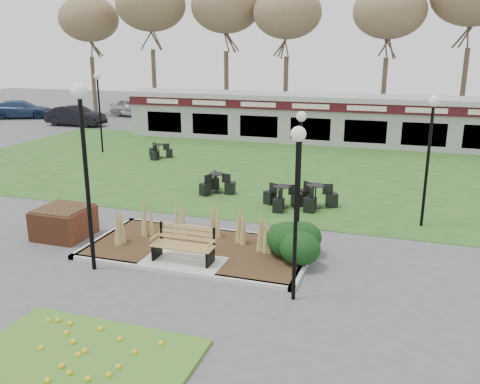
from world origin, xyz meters
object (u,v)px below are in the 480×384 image
(lamp_post_mid_left, at_px, (83,137))
(lamp_post_mid_right, at_px, (431,133))
(brick_planter, at_px, (64,222))
(food_pavilion, at_px, (315,118))
(car_black, at_px, (76,116))
(lamp_post_far_left, at_px, (98,95))
(car_silver, at_px, (134,108))
(bistro_set_d, at_px, (282,200))
(car_blue, at_px, (21,109))
(lamp_post_near_left, at_px, (300,145))
(park_bench, at_px, (184,244))
(bistro_set_a, at_px, (159,153))
(bistro_set_b, at_px, (217,186))
(bistro_set_c, at_px, (315,200))
(lamp_post_near_right, at_px, (297,176))

(lamp_post_mid_left, xyz_separation_m, lamp_post_mid_right, (8.31, 6.26, -0.44))
(brick_planter, relative_size, lamp_post_mid_right, 0.35)
(food_pavilion, height_order, car_black, food_pavilion)
(lamp_post_far_left, relative_size, car_silver, 0.97)
(lamp_post_far_left, distance_m, bistro_set_d, 14.04)
(car_blue, bearing_deg, lamp_post_near_left, -148.44)
(park_bench, relative_size, lamp_post_far_left, 0.39)
(bistro_set_a, xyz_separation_m, bistro_set_b, (5.27, -5.33, 0.02))
(car_blue, bearing_deg, bistro_set_a, -143.93)
(bistro_set_d, bearing_deg, car_black, 142.38)
(park_bench, height_order, bistro_set_d, park_bench)
(lamp_post_mid_right, height_order, bistro_set_b, lamp_post_mid_right)
(bistro_set_d, bearing_deg, lamp_post_far_left, 150.29)
(lamp_post_mid_right, height_order, bistro_set_d, lamp_post_mid_right)
(bistro_set_b, height_order, bistro_set_c, bistro_set_c)
(brick_planter, distance_m, bistro_set_a, 11.67)
(lamp_post_near_right, xyz_separation_m, lamp_post_mid_left, (-5.38, -0.00, 0.59))
(lamp_post_mid_right, bearing_deg, lamp_post_mid_left, -143.01)
(park_bench, bearing_deg, brick_planter, 170.31)
(lamp_post_far_left, xyz_separation_m, bistro_set_c, (13.09, -6.42, -2.88))
(park_bench, relative_size, bistro_set_b, 1.14)
(lamp_post_near_left, bearing_deg, car_silver, 129.32)
(bistro_set_c, xyz_separation_m, car_blue, (-27.53, 16.86, 0.44))
(bistro_set_d, bearing_deg, lamp_post_mid_left, -117.11)
(park_bench, height_order, lamp_post_near_left, lamp_post_near_left)
(bistro_set_a, bearing_deg, lamp_post_mid_left, -70.16)
(car_black, bearing_deg, food_pavilion, -92.54)
(lamp_post_near_right, height_order, car_black, lamp_post_near_right)
(park_bench, bearing_deg, lamp_post_near_left, 56.00)
(lamp_post_mid_left, xyz_separation_m, bistro_set_c, (4.62, 7.17, -3.24))
(car_black, bearing_deg, lamp_post_mid_left, -142.94)
(lamp_post_far_left, xyz_separation_m, bistro_set_a, (3.71, -0.39, -2.92))
(lamp_post_mid_left, xyz_separation_m, car_blue, (-22.90, 24.03, -2.80))
(car_silver, bearing_deg, car_black, -179.87)
(car_silver, relative_size, car_blue, 0.88)
(lamp_post_near_right, height_order, lamp_post_mid_right, lamp_post_mid_right)
(car_black, bearing_deg, bistro_set_c, -124.59)
(lamp_post_near_right, height_order, lamp_post_mid_left, lamp_post_mid_left)
(brick_planter, relative_size, lamp_post_mid_left, 0.31)
(bistro_set_a, bearing_deg, lamp_post_near_right, -52.44)
(park_bench, relative_size, food_pavilion, 0.07)
(food_pavilion, relative_size, lamp_post_mid_right, 5.78)
(car_silver, bearing_deg, lamp_post_near_right, -129.97)
(brick_planter, xyz_separation_m, lamp_post_near_left, (6.77, 2.77, 2.31))
(lamp_post_far_left, bearing_deg, bistro_set_b, -32.49)
(bistro_set_b, bearing_deg, car_blue, 145.38)
(bistro_set_c, bearing_deg, lamp_post_far_left, 153.90)
(lamp_post_near_right, xyz_separation_m, bistro_set_c, (-0.76, 7.17, -2.65))
(bistro_set_a, distance_m, bistro_set_c, 11.16)
(lamp_post_near_left, bearing_deg, bistro_set_a, 137.12)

